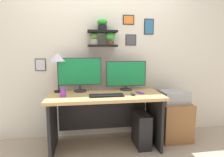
% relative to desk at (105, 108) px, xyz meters
% --- Properties ---
extents(ground_plane, '(8.00, 8.00, 0.00)m').
position_rel_desk_xyz_m(ground_plane, '(0.00, -0.05, -0.54)').
color(ground_plane, tan).
extents(back_wall_assembly, '(4.40, 0.24, 2.70)m').
position_rel_desk_xyz_m(back_wall_assembly, '(0.00, 0.38, 0.82)').
color(back_wall_assembly, silver).
rests_on(back_wall_assembly, ground).
extents(desk, '(1.52, 0.68, 0.75)m').
position_rel_desk_xyz_m(desk, '(0.00, 0.00, 0.00)').
color(desk, tan).
rests_on(desk, ground).
extents(monitor_left, '(0.61, 0.18, 0.48)m').
position_rel_desk_xyz_m(monitor_left, '(-0.33, 0.16, 0.48)').
color(monitor_left, '#2D2D33').
rests_on(monitor_left, desk).
extents(monitor_right, '(0.59, 0.18, 0.43)m').
position_rel_desk_xyz_m(monitor_right, '(0.33, 0.16, 0.44)').
color(monitor_right, '#2D2D33').
rests_on(monitor_right, desk).
extents(keyboard, '(0.44, 0.14, 0.02)m').
position_rel_desk_xyz_m(keyboard, '(0.00, -0.18, 0.22)').
color(keyboard, black).
rests_on(keyboard, desk).
extents(computer_mouse, '(0.06, 0.09, 0.03)m').
position_rel_desk_xyz_m(computer_mouse, '(0.35, -0.18, 0.23)').
color(computer_mouse, black).
rests_on(computer_mouse, desk).
extents(desk_lamp, '(0.21, 0.21, 0.54)m').
position_rel_desk_xyz_m(desk_lamp, '(-0.63, 0.16, 0.67)').
color(desk_lamp, black).
rests_on(desk_lamp, desk).
extents(cell_phone, '(0.10, 0.15, 0.01)m').
position_rel_desk_xyz_m(cell_phone, '(0.48, -0.07, 0.22)').
color(cell_phone, purple).
rests_on(cell_phone, desk).
extents(pen_cup, '(0.07, 0.07, 0.10)m').
position_rel_desk_xyz_m(pen_cup, '(-0.54, -0.12, 0.26)').
color(pen_cup, purple).
rests_on(pen_cup, desk).
extents(drawer_cabinet, '(0.44, 0.50, 0.56)m').
position_rel_desk_xyz_m(drawer_cabinet, '(1.04, 0.06, -0.26)').
color(drawer_cabinet, brown).
rests_on(drawer_cabinet, ground).
extents(printer, '(0.38, 0.34, 0.17)m').
position_rel_desk_xyz_m(printer, '(1.04, 0.06, 0.11)').
color(printer, '#9E9EA3').
rests_on(printer, drawer_cabinet).
extents(computer_tower_right, '(0.18, 0.40, 0.47)m').
position_rel_desk_xyz_m(computer_tower_right, '(0.50, -0.09, -0.30)').
color(computer_tower_right, black).
rests_on(computer_tower_right, ground).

